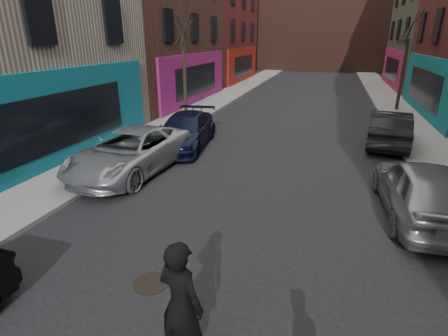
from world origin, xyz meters
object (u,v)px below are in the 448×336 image
Objects in this scene: parked_left_far at (131,151)px; skateboarder at (181,305)px; parked_right_end at (389,128)px; tree_left_far at (184,59)px; parked_right_far at (422,189)px; tree_right_far at (406,55)px; manhole at (151,283)px; parked_left_end at (185,131)px.

skateboarder is (4.88, -6.84, 0.34)m from parked_left_far.
tree_left_far is at bearing -6.66° from parked_right_end.
parked_right_far is 2.35× the size of skateboarder.
tree_right_far reaches higher than tree_left_far.
parked_right_end is (0.07, 7.00, -0.03)m from parked_right_far.
parked_right_far is (10.73, -9.57, -2.58)m from tree_left_far.
manhole is (-7.24, -20.15, -3.52)m from tree_right_far.
skateboarder is at bearing -67.48° from tree_left_far.
parked_right_end is at bearing 11.19° from parked_left_end.
tree_right_far reaches higher than skateboarder.
tree_left_far reaches higher than parked_right_end.
parked_left_far is at bearing -126.12° from tree_right_far.
tree_left_far is 14.61m from parked_right_far.
parked_right_far is 7.00m from parked_right_end.
tree_left_far is at bearing -50.19° from skateboarder.
parked_right_far is at bearing -41.73° from tree_left_far.
tree_right_far reaches higher than parked_left_far.
tree_right_far reaches higher than parked_left_end.
tree_left_far is 0.96× the size of tree_right_far.
tree_right_far is 15.54m from parked_left_end.
parked_left_end is at bearing 25.02° from parked_right_end.
tree_right_far is 1.37× the size of parked_left_end.
tree_left_far is at bearing 104.88° from parked_left_far.
tree_right_far is 1.24× the size of parked_left_far.
parked_right_far reaches higher than parked_left_far.
manhole is at bearing -109.78° from tree_right_far.
parked_left_end is 1.06× the size of parked_right_end.
parked_right_end is 6.69× the size of manhole.
parked_right_far is (-1.67, -15.57, -2.73)m from tree_right_far.
tree_left_far is 3.26× the size of skateboarder.
parked_left_end reaches higher than manhole.
manhole is at bearing -51.81° from parked_left_far.
parked_left_end is 9.48m from parked_right_far.
parked_right_end is (-1.60, -8.57, -2.76)m from tree_right_far.
parked_left_far is 6.47m from manhole.
parked_left_end is at bearing -67.62° from tree_left_far.
parked_left_far is at bearing -37.17° from skateboarder.
skateboarder reaches higher than parked_right_far.
tree_right_far reaches higher than parked_right_end.
tree_right_far is 21.70m from manhole.
parked_right_end reaches higher than manhole.
tree_right_far is 15.90m from parked_right_far.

